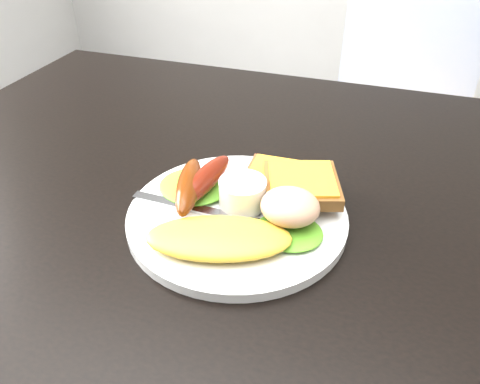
% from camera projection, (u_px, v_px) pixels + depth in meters
% --- Properties ---
extents(dining_table, '(1.20, 0.80, 0.04)m').
position_uv_depth(dining_table, '(318.00, 226.00, 0.55)').
color(dining_table, black).
rests_on(dining_table, ground).
extents(dining_chair, '(0.44, 0.44, 0.05)m').
position_uv_depth(dining_chair, '(398.00, 121.00, 1.39)').
color(dining_chair, tan).
rests_on(dining_chair, ground).
extents(person, '(0.61, 0.41, 1.70)m').
position_uv_depth(person, '(279.00, 13.00, 0.87)').
color(person, navy).
rests_on(person, ground).
extents(plate, '(0.24, 0.24, 0.01)m').
position_uv_depth(plate, '(237.00, 216.00, 0.52)').
color(plate, white).
rests_on(plate, dining_table).
extents(lettuce_left, '(0.10, 0.09, 0.01)m').
position_uv_depth(lettuce_left, '(194.00, 186.00, 0.55)').
color(lettuce_left, '#4F9724').
rests_on(lettuce_left, plate).
extents(lettuce_right, '(0.08, 0.07, 0.01)m').
position_uv_depth(lettuce_right, '(289.00, 231.00, 0.48)').
color(lettuce_right, '#42921B').
rests_on(lettuce_right, plate).
extents(omelette, '(0.16, 0.11, 0.02)m').
position_uv_depth(omelette, '(219.00, 238.00, 0.46)').
color(omelette, yellow).
rests_on(omelette, plate).
extents(sausage_a, '(0.06, 0.11, 0.03)m').
position_uv_depth(sausage_a, '(189.00, 185.00, 0.52)').
color(sausage_a, '#65310E').
rests_on(sausage_a, lettuce_left).
extents(sausage_b, '(0.04, 0.11, 0.03)m').
position_uv_depth(sausage_b, '(206.00, 179.00, 0.53)').
color(sausage_b, '#600400').
rests_on(sausage_b, lettuce_left).
extents(ramekin, '(0.06, 0.06, 0.03)m').
position_uv_depth(ramekin, '(243.00, 193.00, 0.51)').
color(ramekin, white).
rests_on(ramekin, plate).
extents(toast_a, '(0.08, 0.08, 0.01)m').
position_uv_depth(toast_a, '(278.00, 179.00, 0.56)').
color(toast_a, brown).
rests_on(toast_a, plate).
extents(toast_b, '(0.10, 0.10, 0.01)m').
position_uv_depth(toast_b, '(301.00, 185.00, 0.52)').
color(toast_b, brown).
rests_on(toast_b, toast_a).
extents(potato_salad, '(0.07, 0.06, 0.03)m').
position_uv_depth(potato_salad, '(290.00, 207.00, 0.48)').
color(potato_salad, beige).
rests_on(potato_salad, lettuce_right).
extents(fork, '(0.15, 0.02, 0.00)m').
position_uv_depth(fork, '(195.00, 209.00, 0.52)').
color(fork, '#ADAFB7').
rests_on(fork, plate).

